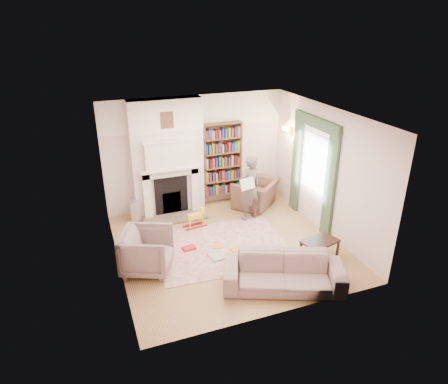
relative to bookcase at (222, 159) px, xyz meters
name	(u,v)px	position (x,y,z in m)	size (l,w,h in m)	color
floor	(228,246)	(-0.65, -2.12, -1.18)	(4.50, 4.50, 0.00)	brown
ceiling	(229,115)	(-0.65, -2.12, 1.62)	(4.50, 4.50, 0.00)	white
wall_back	(195,152)	(-0.65, 0.13, 0.22)	(4.50, 4.50, 0.00)	#F4DED3
wall_front	(283,240)	(-0.65, -4.37, 0.22)	(4.50, 4.50, 0.00)	#F4DED3
wall_left	(112,202)	(-2.90, -2.12, 0.22)	(4.50, 4.50, 0.00)	#F4DED3
wall_right	(325,171)	(1.60, -2.12, 0.22)	(4.50, 4.50, 0.00)	#F4DED3
fireplace	(168,159)	(-1.40, -0.07, 0.21)	(1.70, 0.58, 2.80)	#F4DED3
bookcase	(222,159)	(0.00, 0.00, 0.00)	(1.00, 0.24, 1.85)	brown
window	(315,163)	(1.58, -1.72, 0.27)	(0.02, 0.90, 1.30)	silver
curtain_left	(330,185)	(1.55, -2.42, 0.02)	(0.07, 0.32, 2.40)	#2D462D
curtain_right	(297,164)	(1.55, -1.02, 0.02)	(0.07, 0.32, 2.40)	#2D462D
pelmet	(317,123)	(1.54, -1.72, 1.20)	(0.09, 1.70, 0.24)	#2D462D
wall_sconce	(284,132)	(1.38, -0.62, 0.72)	(0.20, 0.24, 0.24)	gold
rug	(221,247)	(-0.81, -2.12, -1.17)	(2.74, 2.11, 0.01)	beige
armchair_reading	(256,193)	(0.72, -0.53, -0.83)	(1.06, 0.93, 0.69)	#4C3128
armchair_left	(147,251)	(-2.40, -2.38, -0.76)	(0.88, 0.91, 0.83)	gray
sofa	(284,272)	(-0.24, -3.77, -0.87)	(2.11, 0.83, 0.62)	gray
man_reading	(250,188)	(0.27, -1.13, -0.37)	(0.58, 0.38, 1.60)	#4F463F
newspaper	(247,184)	(0.12, -1.33, -0.16)	(0.38, 0.02, 0.27)	silver
coffee_table	(319,250)	(0.85, -3.25, -0.95)	(0.70, 0.45, 0.45)	black
paraffin_heater	(135,212)	(-2.30, -0.34, -0.90)	(0.24, 0.24, 0.55)	#B7B9C0
rocking_horse	(195,218)	(-1.07, -1.09, -0.94)	(0.53, 0.21, 0.47)	yellow
board_game	(218,256)	(-1.00, -2.44, -1.15)	(0.33, 0.33, 0.03)	#EFC854
game_box_lid	(189,248)	(-1.47, -1.97, -1.14)	(0.27, 0.18, 0.04)	red
comic_annuals	(241,251)	(-0.49, -2.44, -1.16)	(1.08, 0.89, 0.02)	red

